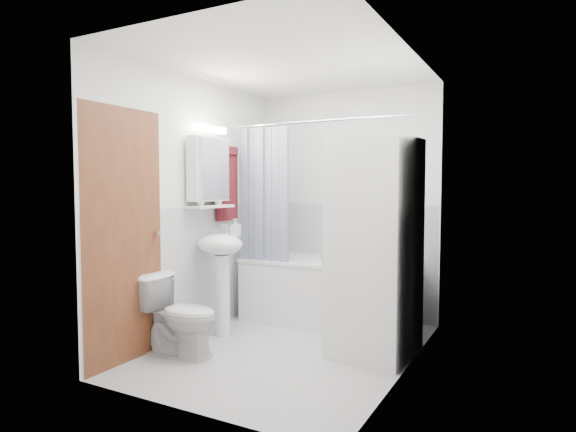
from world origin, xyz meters
The scene contains 20 objects.
floor centered at (0.00, 0.00, 0.00)m, with size 2.60×2.60×0.00m, color #B9BABE.
room_walls centered at (0.00, 0.00, 1.49)m, with size 2.60×2.60×2.60m.
wainscot centered at (0.00, 0.29, 0.60)m, with size 1.98×2.58×2.58m.
door centered at (-0.95, -0.55, 1.00)m, with size 0.05×2.00×2.00m.
bathtub centered at (-0.03, 0.92, 0.36)m, with size 1.69×0.80×0.64m.
tub_spout centered at (0.17, 1.25, 0.96)m, with size 0.04×0.04×0.12m, color silver.
curtain_rod centered at (-0.03, 0.58, 2.00)m, with size 0.02×0.02×1.87m, color silver.
shower_curtain centered at (-0.60, 0.58, 1.25)m, with size 0.55×0.02×1.45m.
sink centered at (-0.75, 0.07, 0.70)m, with size 0.44×0.37×1.04m.
medicine_cabinet centered at (-0.90, 0.10, 1.57)m, with size 0.13×0.50×0.71m.
shelf centered at (-0.89, 0.10, 1.20)m, with size 0.18×0.54×0.03m, color silver.
shower_caddy centered at (0.22, 1.24, 1.15)m, with size 0.22×0.06×0.02m, color silver.
towel centered at (-0.94, 0.44, 1.43)m, with size 0.07×0.31×0.76m.
washer_dryer centered at (0.68, 0.21, 0.89)m, with size 0.69×0.68×1.78m.
toilet centered at (-0.72, -0.54, 0.33)m, with size 0.37×0.67×0.65m, color white.
soap_pump centered at (-0.71, 0.25, 0.95)m, with size 0.08×0.17×0.08m, color gray.
shelf_bottle centered at (-0.89, -0.05, 1.25)m, with size 0.07×0.18×0.07m, color gray.
shelf_cup centered at (-0.89, 0.22, 1.26)m, with size 0.10×0.09×0.10m, color gray.
shampoo_a centered at (0.35, 1.24, 1.23)m, with size 0.13×0.17×0.13m, color gray.
shampoo_b centered at (0.47, 1.24, 1.20)m, with size 0.08×0.21×0.08m, color #2941A4.
Camera 1 is at (1.90, -3.56, 1.38)m, focal length 30.00 mm.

